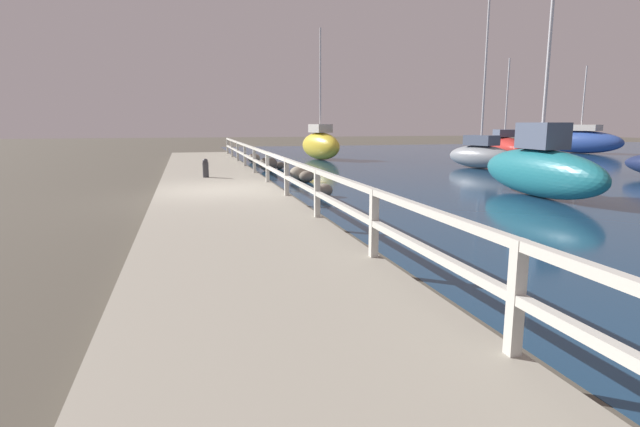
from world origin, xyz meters
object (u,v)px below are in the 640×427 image
Objects in this scene: mooring_bollard at (206,168)px; sailboat_gray at (481,154)px; sailboat_blue at (580,141)px; sailboat_yellow at (320,144)px; sailboat_teal at (540,169)px; sailboat_red at (504,146)px.

mooring_bollard is 0.08× the size of sailboat_gray.
mooring_bollard is at bearing -176.86° from sailboat_blue.
sailboat_yellow reaches higher than sailboat_teal.
sailboat_red is at bearing 30.02° from sailboat_gray.
sailboat_gray is (5.47, -7.13, -0.19)m from sailboat_yellow.
sailboat_blue reaches higher than mooring_bollard.
sailboat_blue is 0.94× the size of sailboat_red.
sailboat_yellow is (6.59, 10.12, 0.28)m from mooring_bollard.
mooring_bollard is 0.11× the size of sailboat_blue.
sailboat_yellow is at bearing 100.52° from sailboat_teal.
mooring_bollard is 0.10× the size of sailboat_red.
sailboat_teal is 0.69× the size of sailboat_gray.
sailboat_gray is at bearing 70.13° from sailboat_teal.
sailboat_blue is (18.40, 1.31, -0.00)m from sailboat_yellow.
sailboat_yellow is 1.22× the size of sailboat_blue.
sailboat_teal is 0.87× the size of sailboat_red.
sailboat_blue is (16.31, 16.55, 0.07)m from sailboat_teal.
sailboat_blue is (12.94, 8.44, 0.19)m from sailboat_gray.
mooring_bollard is at bearing -131.97° from sailboat_red.
mooring_bollard is 0.11× the size of sailboat_teal.
sailboat_teal is (8.69, -5.12, 0.21)m from mooring_bollard.
sailboat_teal is at bearing -101.63° from sailboat_red.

